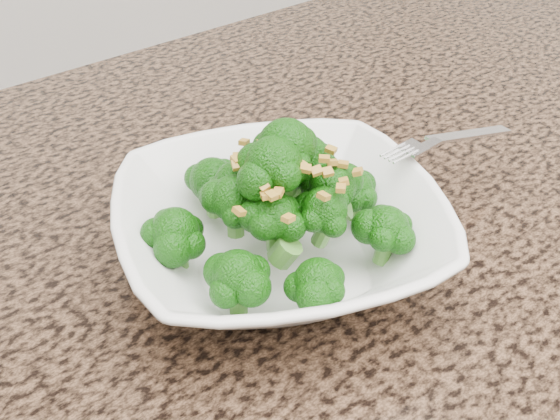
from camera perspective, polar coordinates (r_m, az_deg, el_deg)
granite_counter at (r=0.54m, az=9.52°, el=-7.52°), size 1.64×1.04×0.03m
bowl at (r=0.53m, az=0.00°, el=-1.78°), size 0.32×0.32×0.06m
broccoli_pile at (r=0.49m, az=0.00°, el=4.51°), size 0.21×0.21×0.08m
garlic_topping at (r=0.47m, az=0.00°, el=8.75°), size 0.13×0.13×0.01m
fork at (r=0.58m, az=12.27°, el=5.29°), size 0.17×0.04×0.01m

